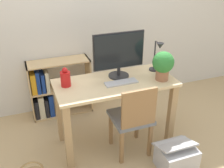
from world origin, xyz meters
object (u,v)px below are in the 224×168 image
(vase, at_px, (65,78))
(desk_lamp, at_px, (157,54))
(keyboard, at_px, (121,83))
(bookshelf, at_px, (50,91))
(chair, at_px, (133,117))
(storage_box, at_px, (176,157))
(potted_plant, at_px, (163,64))
(monitor, at_px, (119,53))

(vase, relative_size, desk_lamp, 0.57)
(keyboard, height_order, bookshelf, keyboard)
(keyboard, distance_m, chair, 0.38)
(keyboard, height_order, vase, vase)
(desk_lamp, bearing_deg, storage_box, -96.91)
(keyboard, height_order, desk_lamp, desk_lamp)
(potted_plant, height_order, chair, potted_plant)
(vase, xyz_separation_m, desk_lamp, (1.02, -0.02, 0.13))
(storage_box, bearing_deg, bookshelf, 125.89)
(monitor, height_order, bookshelf, monitor)
(desk_lamp, bearing_deg, monitor, 173.62)
(desk_lamp, distance_m, potted_plant, 0.19)
(potted_plant, bearing_deg, vase, 168.12)
(keyboard, xyz_separation_m, desk_lamp, (0.47, 0.12, 0.21))
(bookshelf, bearing_deg, vase, -81.81)
(vase, distance_m, potted_plant, 1.01)
(keyboard, xyz_separation_m, vase, (-0.55, 0.14, 0.08))
(vase, bearing_deg, bookshelf, 98.19)
(chair, bearing_deg, desk_lamp, 41.80)
(monitor, xyz_separation_m, chair, (0.02, -0.38, -0.57))
(vase, distance_m, desk_lamp, 1.02)
(vase, height_order, chair, vase)
(keyboard, xyz_separation_m, chair, (0.05, -0.21, -0.31))
(bookshelf, height_order, storage_box, bookshelf)
(keyboard, height_order, storage_box, keyboard)
(monitor, xyz_separation_m, desk_lamp, (0.43, -0.05, -0.06))
(potted_plant, relative_size, bookshelf, 0.39)
(bookshelf, bearing_deg, monitor, -45.83)
(desk_lamp, bearing_deg, potted_plant, -99.92)
(keyboard, bearing_deg, desk_lamp, 14.35)
(keyboard, relative_size, chair, 0.40)
(potted_plant, relative_size, chair, 0.36)
(vase, height_order, storage_box, vase)
(storage_box, bearing_deg, keyboard, 124.73)
(potted_plant, relative_size, storage_box, 0.83)
(monitor, relative_size, storage_box, 1.50)
(vase, bearing_deg, keyboard, -14.45)
(keyboard, bearing_deg, vase, 165.55)
(vase, bearing_deg, monitor, 2.74)
(bookshelf, bearing_deg, storage_box, -54.11)
(keyboard, distance_m, potted_plant, 0.47)
(monitor, bearing_deg, chair, -87.65)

